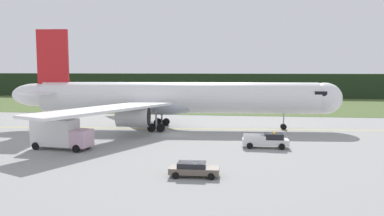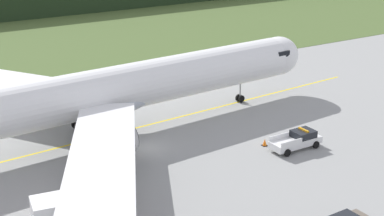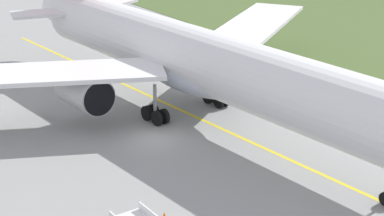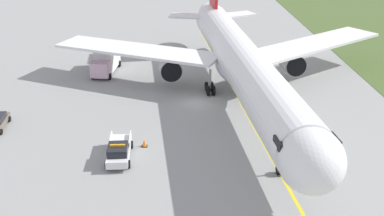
% 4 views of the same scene
% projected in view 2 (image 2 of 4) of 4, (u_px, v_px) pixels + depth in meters
% --- Properties ---
extents(ground, '(320.00, 320.00, 0.00)m').
position_uv_depth(ground, '(146.00, 148.00, 57.64)').
color(ground, gray).
extents(grass_verge, '(320.00, 48.50, 0.04)m').
position_uv_depth(grass_verge, '(17.00, 49.00, 95.64)').
color(grass_verge, '#465B2C').
rests_on(grass_verge, ground).
extents(taxiway_centerline_main, '(69.23, 5.26, 0.01)m').
position_uv_depth(taxiway_centerline_main, '(124.00, 131.00, 61.87)').
color(taxiway_centerline_main, yellow).
rests_on(taxiway_centerline_main, ground).
extents(airliner, '(52.57, 45.75, 15.73)m').
position_uv_depth(airliner, '(114.00, 91.00, 59.71)').
color(airliner, white).
rests_on(airliner, ground).
extents(ops_pickup_truck, '(5.53, 2.25, 1.94)m').
position_uv_depth(ops_pickup_truck, '(297.00, 140.00, 57.28)').
color(ops_pickup_truck, silver).
rests_on(ops_pickup_truck, ground).
extents(catering_truck, '(7.49, 3.60, 3.75)m').
position_uv_depth(catering_truck, '(79.00, 215.00, 41.77)').
color(catering_truck, '#D0A8BF').
rests_on(catering_truck, ground).
extents(apron_cone, '(0.57, 0.57, 0.72)m').
position_uv_depth(apron_cone, '(265.00, 142.00, 58.11)').
color(apron_cone, black).
rests_on(apron_cone, ground).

